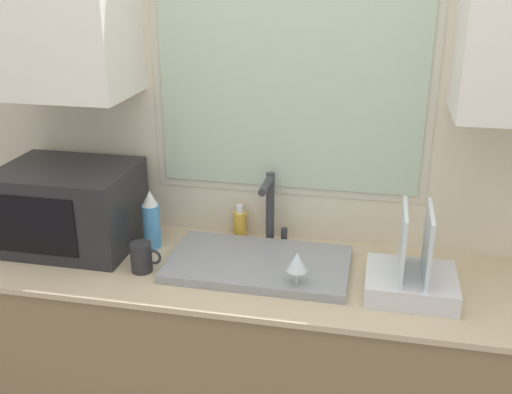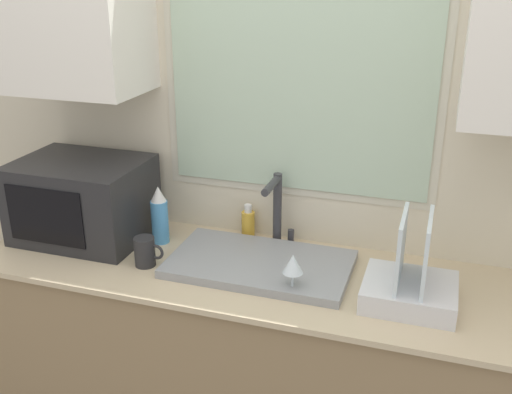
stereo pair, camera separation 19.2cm
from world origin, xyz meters
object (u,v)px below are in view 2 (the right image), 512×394
object	(u,v)px
spray_bottle	(160,216)
mug_near_sink	(145,252)
faucet	(277,205)
soap_bottle	(248,223)
dish_rack	(410,284)
microwave	(83,199)
wine_glass	(293,266)

from	to	relation	value
spray_bottle	mug_near_sink	distance (m)	0.19
faucet	soap_bottle	xyz separation A→B (m)	(-0.12, 0.04, -0.11)
faucet	mug_near_sink	size ratio (longest dim) A/B	2.54
faucet	dish_rack	size ratio (longest dim) A/B	0.95
spray_bottle	mug_near_sink	bearing A→B (deg)	-79.52
spray_bottle	mug_near_sink	size ratio (longest dim) A/B	2.06
microwave	dish_rack	size ratio (longest dim) A/B	1.63
dish_rack	microwave	bearing A→B (deg)	174.91
faucet	wine_glass	distance (m)	0.36
dish_rack	spray_bottle	world-z (taller)	dish_rack
microwave	spray_bottle	xyz separation A→B (m)	(0.30, 0.04, -0.04)
faucet	mug_near_sink	bearing A→B (deg)	-142.99
faucet	microwave	size ratio (longest dim) A/B	0.58
spray_bottle	microwave	bearing A→B (deg)	-172.57
faucet	dish_rack	bearing A→B (deg)	-26.96
microwave	dish_rack	world-z (taller)	microwave
dish_rack	spray_bottle	size ratio (longest dim) A/B	1.30
soap_bottle	wine_glass	size ratio (longest dim) A/B	0.95
microwave	dish_rack	distance (m)	1.23
microwave	faucet	bearing A→B (deg)	11.54
faucet	soap_bottle	size ratio (longest dim) A/B	2.08
microwave	soap_bottle	xyz separation A→B (m)	(0.60, 0.18, -0.09)
dish_rack	spray_bottle	xyz separation A→B (m)	(-0.92, 0.15, 0.04)
faucet	wine_glass	size ratio (longest dim) A/B	1.97
spray_bottle	soap_bottle	size ratio (longest dim) A/B	1.69
faucet	mug_near_sink	distance (m)	0.50
microwave	wine_glass	distance (m)	0.88
wine_glass	soap_bottle	bearing A→B (deg)	127.04
faucet	spray_bottle	distance (m)	0.44
faucet	microwave	bearing A→B (deg)	-168.46
dish_rack	soap_bottle	distance (m)	0.69
faucet	microwave	xyz separation A→B (m)	(-0.72, -0.15, -0.01)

